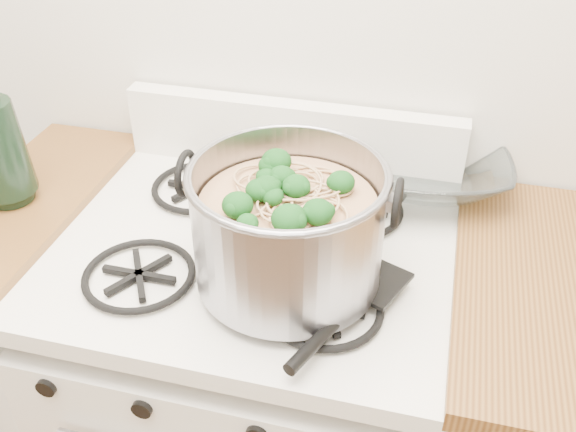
{
  "coord_description": "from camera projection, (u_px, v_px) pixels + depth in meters",
  "views": [
    {
      "loc": [
        0.31,
        0.33,
        1.67
      ],
      "look_at": [
        0.09,
        1.17,
        1.05
      ],
      "focal_mm": 40.0,
      "sensor_mm": 36.0,
      "label": 1
    }
  ],
  "objects": [
    {
      "name": "counter_left",
      "position": [
        66.0,
        352.0,
        1.6
      ],
      "size": [
        0.25,
        0.65,
        0.92
      ],
      "color": "silver",
      "rests_on": "ground"
    },
    {
      "name": "glass_bowl",
      "position": [
        432.0,
        178.0,
        1.37
      ],
      "size": [
        0.15,
        0.15,
        0.03
      ],
      "primitive_type": "imported",
      "rotation": [
        0.0,
        0.0,
        0.24
      ],
      "color": "white",
      "rests_on": "gas_range"
    },
    {
      "name": "gas_range",
      "position": [
        259.0,
        401.0,
        1.51
      ],
      "size": [
        0.76,
        0.66,
        0.92
      ],
      "color": "white",
      "rests_on": "ground"
    },
    {
      "name": "spatula",
      "position": [
        377.0,
        279.0,
        1.11
      ],
      "size": [
        0.39,
        0.4,
        0.02
      ],
      "primitive_type": null,
      "rotation": [
        0.0,
        0.0,
        -0.39
      ],
      "color": "black",
      "rests_on": "gas_range"
    },
    {
      "name": "stock_pot",
      "position": [
        288.0,
        229.0,
        1.07
      ],
      "size": [
        0.36,
        0.33,
        0.22
      ],
      "color": "gray",
      "rests_on": "gas_range"
    }
  ]
}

